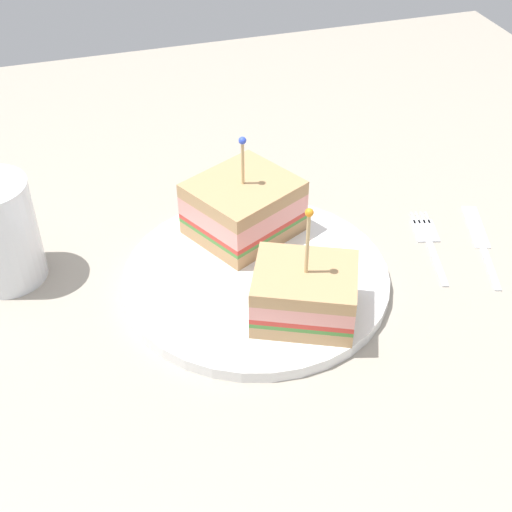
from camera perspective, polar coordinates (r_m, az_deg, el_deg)
ground_plane at (r=65.61cm, az=0.00°, el=-2.81°), size 111.64×111.64×2.00cm
plate at (r=64.58cm, az=0.00°, el=-1.77°), size 24.09×24.09×1.13cm
sandwich_half_front at (r=58.75cm, az=3.93°, el=-3.01°), size 9.81×10.51×10.86cm
sandwich_half_back at (r=67.60cm, az=-1.02°, el=3.91°), size 11.51×11.93×10.36cm
drink_glass at (r=67.00cm, az=-19.85°, el=1.33°), size 6.87×6.87×9.93cm
fork at (r=71.91cm, az=13.64°, el=1.41°), size 11.51×4.11×0.35cm
knife at (r=73.12cm, az=17.59°, el=1.28°), size 12.88×5.31×0.35cm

